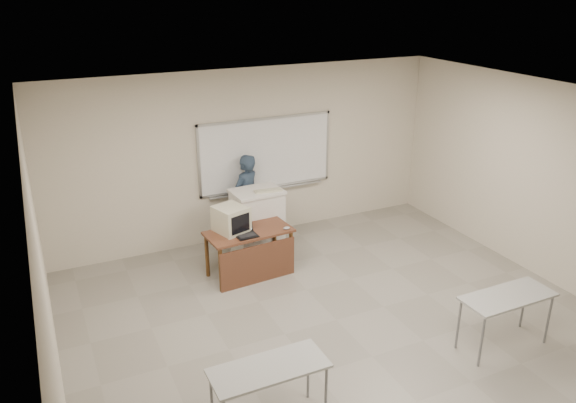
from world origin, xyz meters
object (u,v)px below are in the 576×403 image
laptop (245,232)px  mouse (287,228)px  crt_monitor (231,219)px  instructor_desk (252,247)px  podium (257,223)px  keyboard (268,191)px  whiteboard (266,155)px  presenter (246,199)px

laptop → mouse: bearing=-9.5°
crt_monitor → mouse: crt_monitor is taller
instructor_desk → crt_monitor: size_ratio=2.71×
instructor_desk → podium: 0.81m
keyboard → whiteboard: bearing=75.1°
instructor_desk → keyboard: size_ratio=2.92×
crt_monitor → presenter: (0.67, 1.08, -0.15)m
keyboard → instructor_desk: bearing=-125.9°
laptop → keyboard: bearing=40.5°
laptop → presenter: size_ratio=0.20×
whiteboard → crt_monitor: whiteboard is taller
whiteboard → mouse: bearing=-102.2°
whiteboard → instructor_desk: 1.97m
instructor_desk → presenter: 1.39m
presenter → podium: bearing=57.9°
podium → crt_monitor: size_ratio=2.37×
podium → crt_monitor: bearing=-145.0°
podium → crt_monitor: (-0.64, -0.50, 0.37)m
crt_monitor → mouse: bearing=-37.8°
instructor_desk → podium: size_ratio=1.14×
instructor_desk → podium: bearing=56.8°
podium → mouse: 0.84m
crt_monitor → whiteboard: bearing=30.8°
crt_monitor → laptop: (0.15, -0.23, -0.14)m
podium → whiteboard: bearing=53.9°
instructor_desk → crt_monitor: bearing=135.5°
presenter → keyboard: bearing=70.6°
whiteboard → laptop: bearing=-123.5°
keyboard → presenter: 0.80m
laptop → podium: bearing=53.0°
instructor_desk → mouse: 0.61m
mouse → keyboard: bearing=100.6°
laptop → mouse: laptop is taller
podium → laptop: podium is taller
instructor_desk → laptop: (-0.10, -0.02, 0.28)m
whiteboard → laptop: 1.91m
whiteboard → keyboard: (-0.35, -0.89, -0.32)m
laptop → presenter: (0.52, 1.31, -0.01)m
whiteboard → podium: size_ratio=2.16×
podium → keyboard: 0.61m
laptop → keyboard: (0.64, 0.61, 0.35)m
podium → presenter: 0.62m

